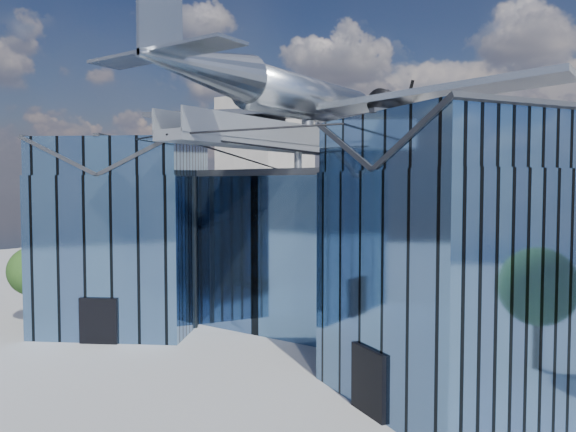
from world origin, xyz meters
The scene contains 5 objects.
ground_plane centered at (0.00, 0.00, 0.00)m, with size 120.00×120.00×0.00m, color gray.
museum centered at (0.00, 5.82, 5.54)m, with size 32.88×24.50×17.60m.
bg_towers centered at (1.45, 50.49, 10.01)m, with size 77.00×24.50×26.00m.
tree_plaza_w centered at (-16.13, -3.91, 3.38)m, with size 4.15×4.15×4.99m.
tree_side_w centered at (-21.72, 3.30, 3.43)m, with size 4.30×4.30×5.07m.
Camera 1 is at (18.32, -23.75, 8.86)m, focal length 35.00 mm.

